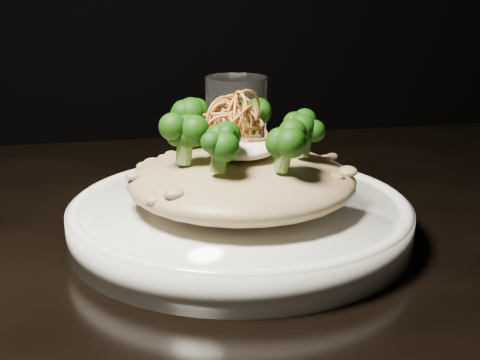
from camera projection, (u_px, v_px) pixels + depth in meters
The scene contains 7 objects.
table at pixel (208, 319), 0.64m from camera, with size 1.10×0.80×0.75m.
plate at pixel (240, 220), 0.61m from camera, with size 0.31×0.31×0.03m, color white.
risotto at pixel (242, 181), 0.60m from camera, with size 0.21×0.21×0.05m, color brown.
broccoli at pixel (236, 125), 0.59m from camera, with size 0.16×0.16×0.06m, color black, non-canonical shape.
cheese at pixel (241, 147), 0.59m from camera, with size 0.06×0.06×0.02m, color white.
shallots at pixel (234, 113), 0.59m from camera, with size 0.06×0.06×0.04m, color brown, non-canonical shape.
drinking_glass at pixel (236, 131), 0.76m from camera, with size 0.07×0.07×0.12m, color silver.
Camera 1 is at (-0.09, -0.57, 0.98)m, focal length 50.00 mm.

